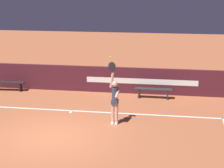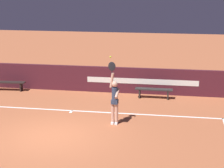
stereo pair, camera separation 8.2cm
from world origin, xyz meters
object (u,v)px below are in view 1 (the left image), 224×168
(courtside_bench_near, at_px, (8,84))
(tennis_ball, at_px, (111,57))
(tennis_player, at_px, (115,99))
(courtside_bench_far, at_px, (153,91))

(courtside_bench_near, bearing_deg, tennis_ball, -35.22)
(tennis_ball, bearing_deg, courtside_bench_near, 144.78)
(tennis_ball, relative_size, courtside_bench_near, 0.04)
(tennis_player, height_order, courtside_bench_near, tennis_player)
(courtside_bench_far, bearing_deg, courtside_bench_near, 178.64)
(tennis_player, bearing_deg, courtside_bench_near, 147.29)
(tennis_player, xyz_separation_m, courtside_bench_far, (1.26, 3.65, -0.64))
(courtside_bench_near, bearing_deg, courtside_bench_far, -1.36)
(tennis_player, height_order, courtside_bench_far, tennis_player)
(tennis_player, distance_m, tennis_ball, 1.68)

